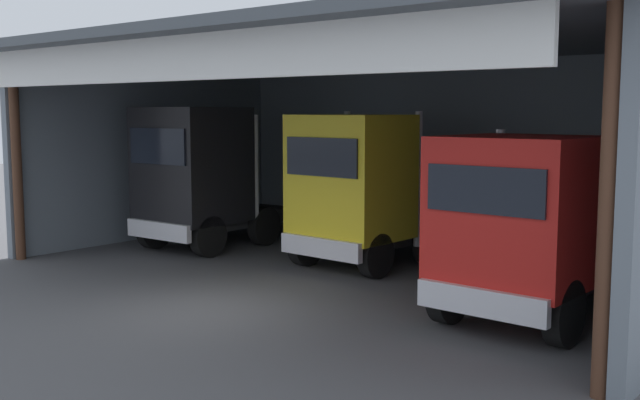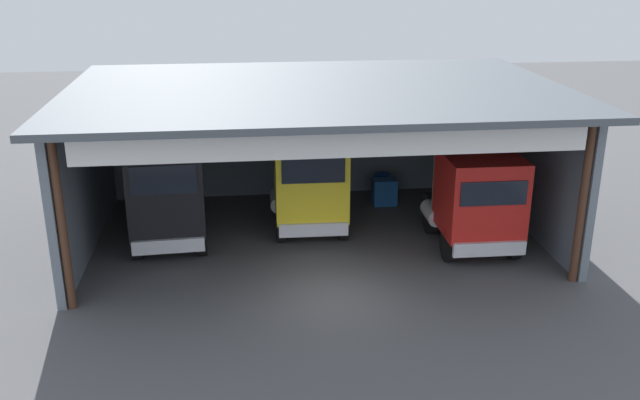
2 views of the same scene
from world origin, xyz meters
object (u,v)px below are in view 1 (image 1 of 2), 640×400
(truck_black_right_bay, at_px, (198,175))
(tool_cart, at_px, (527,247))
(truck_yellow_center_bay, at_px, (357,189))
(truck_red_left_bay, at_px, (525,225))
(oil_drum, at_px, (551,244))

(truck_black_right_bay, height_order, tool_cart, truck_black_right_bay)
(truck_yellow_center_bay, xyz_separation_m, truck_red_left_bay, (5.12, -2.04, -0.12))
(truck_black_right_bay, bearing_deg, truck_yellow_center_bay, -173.44)
(truck_yellow_center_bay, relative_size, truck_red_left_bay, 0.92)
(truck_black_right_bay, xyz_separation_m, truck_yellow_center_bay, (4.68, 0.79, -0.12))
(truck_black_right_bay, xyz_separation_m, truck_red_left_bay, (9.80, -1.25, -0.24))
(truck_yellow_center_bay, xyz_separation_m, oil_drum, (3.25, 3.63, -1.42))
(truck_red_left_bay, distance_m, tool_cart, 5.11)
(truck_yellow_center_bay, distance_m, oil_drum, 5.08)
(truck_black_right_bay, relative_size, truck_yellow_center_bay, 1.03)
(tool_cart, bearing_deg, truck_yellow_center_bay, -141.35)
(truck_black_right_bay, height_order, truck_yellow_center_bay, truck_black_right_bay)
(truck_yellow_center_bay, distance_m, truck_red_left_bay, 5.51)
(truck_black_right_bay, distance_m, tool_cart, 8.60)
(truck_red_left_bay, xyz_separation_m, tool_cart, (-1.99, 4.54, -1.23))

